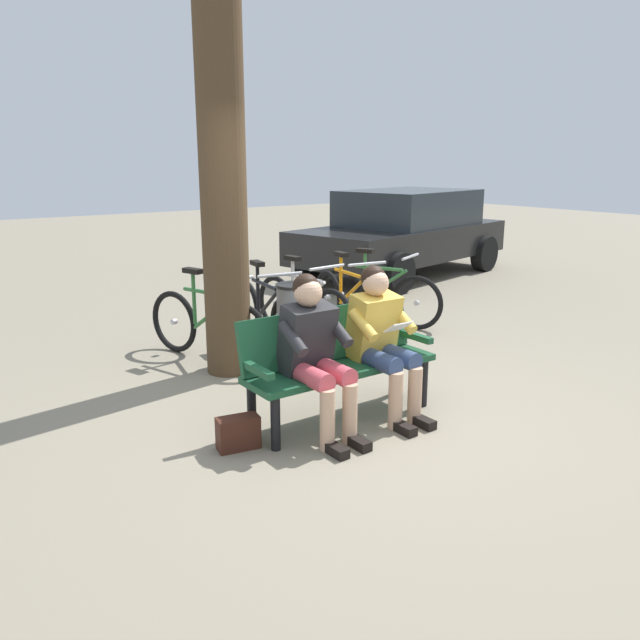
{
  "coord_description": "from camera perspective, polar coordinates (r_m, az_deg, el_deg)",
  "views": [
    {
      "loc": [
        3.07,
        3.6,
        2.02
      ],
      "look_at": [
        0.16,
        -0.45,
        0.75
      ],
      "focal_mm": 35.92,
      "sensor_mm": 36.0,
      "label": 1
    }
  ],
  "objects": [
    {
      "name": "person_reading",
      "position": [
        5.07,
        5.49,
        -1.29
      ],
      "size": [
        0.49,
        0.77,
        1.2
      ],
      "rotation": [
        0.0,
        0.0,
        -0.01
      ],
      "color": "gold",
      "rests_on": "ground"
    },
    {
      "name": "bicycle_blue",
      "position": [
        7.27,
        -1.52,
        1.07
      ],
      "size": [
        0.48,
        1.68,
        0.94
      ],
      "rotation": [
        0.0,
        0.0,
        1.66
      ],
      "color": "black",
      "rests_on": "ground"
    },
    {
      "name": "bicycle_orange",
      "position": [
        7.55,
        2.53,
        1.57
      ],
      "size": [
        0.48,
        1.67,
        0.94
      ],
      "rotation": [
        0.0,
        0.0,
        1.43
      ],
      "color": "black",
      "rests_on": "ground"
    },
    {
      "name": "parked_car",
      "position": [
        11.38,
        7.46,
        7.88
      ],
      "size": [
        4.49,
        2.7,
        1.47
      ],
      "rotation": [
        0.0,
        0.0,
        0.22
      ],
      "color": "black",
      "rests_on": "ground"
    },
    {
      "name": "handbag",
      "position": [
        4.65,
        -7.3,
        -9.94
      ],
      "size": [
        0.32,
        0.19,
        0.24
      ],
      "primitive_type": "cube",
      "rotation": [
        0.0,
        0.0,
        -0.19
      ],
      "color": "#3F1E14",
      "rests_on": "ground"
    },
    {
      "name": "person_companion",
      "position": [
        4.69,
        -0.46,
        -2.51
      ],
      "size": [
        0.49,
        0.77,
        1.2
      ],
      "rotation": [
        0.0,
        0.0,
        -0.01
      ],
      "color": "#262628",
      "rests_on": "ground"
    },
    {
      "name": "litter_bin",
      "position": [
        6.49,
        -2.27,
        -0.2
      ],
      "size": [
        0.38,
        0.38,
        0.79
      ],
      "color": "slate",
      "rests_on": "ground"
    },
    {
      "name": "bicycle_red",
      "position": [
        6.91,
        -4.92,
        0.33
      ],
      "size": [
        0.48,
        1.67,
        0.94
      ],
      "rotation": [
        0.0,
        0.0,
        1.44
      ],
      "color": "black",
      "rests_on": "ground"
    },
    {
      "name": "bench",
      "position": [
        5.04,
        1.46,
        -3.18
      ],
      "size": [
        1.6,
        0.49,
        0.87
      ],
      "rotation": [
        0.0,
        0.0,
        -0.01
      ],
      "color": "#194C2D",
      "rests_on": "ground"
    },
    {
      "name": "tree_trunk",
      "position": [
        5.99,
        -8.71,
        14.12
      ],
      "size": [
        0.43,
        0.43,
        4.04
      ],
      "primitive_type": "cylinder",
      "color": "#4C3823",
      "rests_on": "ground"
    },
    {
      "name": "ground_plane",
      "position": [
        5.15,
        4.45,
        -8.87
      ],
      "size": [
        40.0,
        40.0,
        0.0
      ],
      "primitive_type": "plane",
      "color": "gray"
    },
    {
      "name": "bicycle_green",
      "position": [
        7.93,
        5.17,
        2.14
      ],
      "size": [
        0.78,
        1.55,
        0.94
      ],
      "rotation": [
        0.0,
        0.0,
        2.01
      ],
      "color": "black",
      "rests_on": "ground"
    },
    {
      "name": "bicycle_silver",
      "position": [
        6.58,
        -9.97,
        -0.55
      ],
      "size": [
        0.65,
        1.62,
        0.94
      ],
      "rotation": [
        0.0,
        0.0,
        1.89
      ],
      "color": "black",
      "rests_on": "ground"
    }
  ]
}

